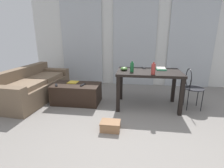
% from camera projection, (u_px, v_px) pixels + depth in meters
% --- Properties ---
extents(ground_plane, '(7.86, 7.86, 0.00)m').
position_uv_depth(ground_plane, '(131.00, 112.00, 3.37)').
color(ground_plane, gray).
extents(wall_back, '(6.11, 0.10, 2.64)m').
position_uv_depth(wall_back, '(134.00, 40.00, 4.94)').
color(wall_back, silver).
rests_on(wall_back, ground).
extents(curtains, '(4.34, 0.03, 2.40)m').
position_uv_depth(curtains, '(134.00, 44.00, 4.89)').
color(curtains, '#B2B7BC').
rests_on(curtains, ground).
extents(couch, '(0.97, 1.98, 0.73)m').
position_uv_depth(couch, '(33.00, 87.00, 3.98)').
color(couch, brown).
rests_on(couch, ground).
extents(coffee_table, '(1.02, 0.59, 0.43)m').
position_uv_depth(coffee_table, '(77.00, 93.00, 3.77)').
color(coffee_table, black).
rests_on(coffee_table, ground).
extents(craft_table, '(1.28, 0.78, 0.77)m').
position_uv_depth(craft_table, '(149.00, 76.00, 3.45)').
color(craft_table, black).
rests_on(craft_table, ground).
extents(wire_chair, '(0.38, 0.38, 0.84)m').
position_uv_depth(wire_chair, '(191.00, 84.00, 3.40)').
color(wire_chair, black).
rests_on(wire_chair, ground).
extents(bottle_near, '(0.08, 0.08, 0.23)m').
position_uv_depth(bottle_near, '(153.00, 69.00, 3.10)').
color(bottle_near, '#99332D').
rests_on(bottle_near, craft_table).
extents(bottle_far, '(0.07, 0.07, 0.21)m').
position_uv_depth(bottle_far, '(132.00, 67.00, 3.31)').
color(bottle_far, '#195B2D').
rests_on(bottle_far, craft_table).
extents(bowl, '(0.15, 0.15, 0.07)m').
position_uv_depth(bowl, '(124.00, 69.00, 3.46)').
color(bowl, '#477033').
rests_on(bowl, craft_table).
extents(book_stack, '(0.20, 0.30, 0.04)m').
position_uv_depth(book_stack, '(161.00, 69.00, 3.57)').
color(book_stack, '#2D7F56').
rests_on(book_stack, craft_table).
extents(tv_remote_on_table, '(0.07, 0.15, 0.02)m').
position_uv_depth(tv_remote_on_table, '(144.00, 68.00, 3.67)').
color(tv_remote_on_table, '#232326').
rests_on(tv_remote_on_table, craft_table).
extents(tv_remote_primary, '(0.08, 0.19, 0.02)m').
position_uv_depth(tv_remote_primary, '(83.00, 85.00, 3.64)').
color(tv_remote_primary, black).
rests_on(tv_remote_primary, coffee_table).
extents(tv_remote_secondary, '(0.12, 0.17, 0.02)m').
position_uv_depth(tv_remote_secondary, '(56.00, 85.00, 3.62)').
color(tv_remote_secondary, black).
rests_on(tv_remote_secondary, coffee_table).
extents(magazine, '(0.22, 0.23, 0.02)m').
position_uv_depth(magazine, '(73.00, 82.00, 3.85)').
color(magazine, gold).
rests_on(magazine, coffee_table).
extents(shoebox, '(0.31, 0.23, 0.15)m').
position_uv_depth(shoebox, '(110.00, 126.00, 2.71)').
color(shoebox, '#996B47').
rests_on(shoebox, ground).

